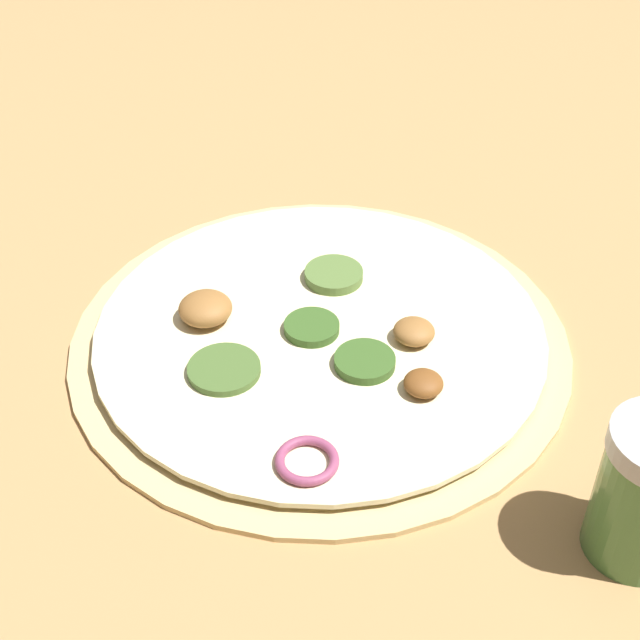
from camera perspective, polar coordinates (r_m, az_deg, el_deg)
name	(u,v)px	position (r m, az deg, el deg)	size (l,w,h in m)	color
ground_plane	(320,341)	(0.62, 0.00, -1.34)	(3.00, 3.00, 0.00)	tan
pizza	(319,334)	(0.61, -0.07, -0.93)	(0.34, 0.34, 0.03)	#D6B77A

